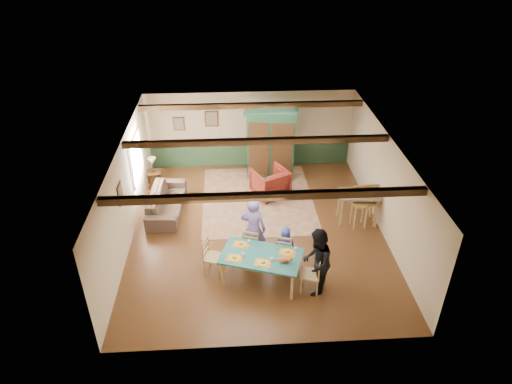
{
  "coord_description": "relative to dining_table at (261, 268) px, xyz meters",
  "views": [
    {
      "loc": [
        -0.69,
        -10.42,
        7.72
      ],
      "look_at": [
        -0.03,
        0.24,
        1.15
      ],
      "focal_mm": 32.0,
      "sensor_mm": 36.0,
      "label": 1
    }
  ],
  "objects": [
    {
      "name": "picture_left_wall",
      "position": [
        -3.42,
        1.44,
        1.36
      ],
      "size": [
        0.04,
        0.42,
        0.52
      ],
      "primitive_type": null,
      "color": "gray",
      "rests_on": "wall_left"
    },
    {
      "name": "dining_chair_end_left",
      "position": [
        -1.15,
        0.38,
        0.1
      ],
      "size": [
        0.58,
        0.56,
        1.0
      ],
      "primitive_type": null,
      "rotation": [
        0.0,
        0.0,
        1.25
      ],
      "color": "tan",
      "rests_on": "floor"
    },
    {
      "name": "floor",
      "position": [
        0.05,
        2.04,
        -0.39
      ],
      "size": [
        8.0,
        8.0,
        0.0
      ],
      "primitive_type": "plane",
      "color": "#472714",
      "rests_on": "ground"
    },
    {
      "name": "place_setting_near_left",
      "position": [
        -0.63,
        -0.07,
        0.45
      ],
      "size": [
        0.5,
        0.43,
        0.11
      ],
      "primitive_type": null,
      "rotation": [
        0.0,
        0.0,
        -0.32
      ],
      "color": "yellow",
      "rests_on": "dining_table"
    },
    {
      "name": "ceiling_beam_back",
      "position": [
        0.05,
        5.04,
        2.22
      ],
      "size": [
        6.95,
        0.16,
        0.16
      ],
      "primitive_type": "cube",
      "color": "black",
      "rests_on": "ceiling"
    },
    {
      "name": "sofa",
      "position": [
        -2.61,
        3.22,
        -0.06
      ],
      "size": [
        1.03,
        2.36,
        0.68
      ],
      "primitive_type": "imported",
      "rotation": [
        0.0,
        0.0,
        1.52
      ],
      "color": "#3E2F27",
      "rests_on": "floor"
    },
    {
      "name": "place_setting_far_right",
      "position": [
        0.63,
        0.07,
        0.45
      ],
      "size": [
        0.5,
        0.43,
        0.11
      ],
      "primitive_type": null,
      "rotation": [
        0.0,
        0.0,
        -0.32
      ],
      "color": "yellow",
      "rests_on": "dining_table"
    },
    {
      "name": "place_setting_far_left",
      "position": [
        -0.47,
        0.43,
        0.45
      ],
      "size": [
        0.5,
        0.43,
        0.11
      ],
      "primitive_type": null,
      "rotation": [
        0.0,
        0.0,
        -0.32
      ],
      "color": "yellow",
      "rests_on": "dining_table"
    },
    {
      "name": "armoire",
      "position": [
        0.68,
        5.16,
        0.81
      ],
      "size": [
        1.78,
        0.88,
        2.41
      ],
      "primitive_type": "cube",
      "rotation": [
        0.0,
        0.0,
        -0.12
      ],
      "color": "#153523",
      "rests_on": "floor"
    },
    {
      "name": "person_man",
      "position": [
        -0.14,
        0.93,
        0.51
      ],
      "size": [
        0.76,
        0.62,
        1.81
      ],
      "primitive_type": "imported",
      "rotation": [
        0.0,
        0.0,
        2.82
      ],
      "color": "#7362A8",
      "rests_on": "floor"
    },
    {
      "name": "dining_chair_end_right",
      "position": [
        1.15,
        -0.38,
        0.1
      ],
      "size": [
        0.58,
        0.56,
        1.0
      ],
      "primitive_type": null,
      "rotation": [
        0.0,
        0.0,
        -1.89
      ],
      "color": "tan",
      "rests_on": "floor"
    },
    {
      "name": "bar_stool_left",
      "position": [
        2.93,
        2.1,
        0.23
      ],
      "size": [
        0.47,
        0.51,
        1.24
      ],
      "primitive_type": null,
      "rotation": [
        0.0,
        0.0,
        0.07
      ],
      "color": "#A3833F",
      "rests_on": "floor"
    },
    {
      "name": "counter_table",
      "position": [
        2.94,
        2.35,
        0.08
      ],
      "size": [
        1.17,
        0.74,
        0.94
      ],
      "primitive_type": null,
      "rotation": [
        0.0,
        0.0,
        -0.08
      ],
      "color": "#9F917C",
      "rests_on": "floor"
    },
    {
      "name": "ceiling",
      "position": [
        0.05,
        2.04,
        2.31
      ],
      "size": [
        7.0,
        8.0,
        0.02
      ],
      "primitive_type": "cube",
      "color": "white",
      "rests_on": "wall_back"
    },
    {
      "name": "dining_chair_far_left",
      "position": [
        -0.16,
        0.85,
        0.1
      ],
      "size": [
        0.56,
        0.58,
        1.0
      ],
      "primitive_type": null,
      "rotation": [
        0.0,
        0.0,
        2.82
      ],
      "color": "tan",
      "rests_on": "floor"
    },
    {
      "name": "person_child",
      "position": [
        0.66,
        0.67,
        0.13
      ],
      "size": [
        0.59,
        0.48,
        1.05
      ],
      "primitive_type": "imported",
      "rotation": [
        0.0,
        0.0,
        2.82
      ],
      "color": "#2936A7",
      "rests_on": "floor"
    },
    {
      "name": "wall_back",
      "position": [
        0.05,
        6.04,
        0.96
      ],
      "size": [
        7.0,
        0.02,
        2.7
      ],
      "primitive_type": "cube",
      "color": "beige",
      "rests_on": "floor"
    },
    {
      "name": "person_woman",
      "position": [
        1.24,
        -0.41,
        0.47
      ],
      "size": [
        0.89,
        1.0,
        1.73
      ],
      "primitive_type": "imported",
      "rotation": [
        0.0,
        0.0,
        -1.89
      ],
      "color": "black",
      "rests_on": "floor"
    },
    {
      "name": "dining_table",
      "position": [
        0.0,
        0.0,
        0.0
      ],
      "size": [
        2.12,
        1.59,
        0.79
      ],
      "primitive_type": null,
      "rotation": [
        0.0,
        0.0,
        -0.32
      ],
      "color": "#1E615B",
      "rests_on": "floor"
    },
    {
      "name": "bar_stool_right",
      "position": [
        3.28,
        2.18,
        0.22
      ],
      "size": [
        0.45,
        0.49,
        1.22
      ],
      "primitive_type": null,
      "rotation": [
        0.0,
        0.0,
        -0.05
      ],
      "color": "#A3833F",
      "rests_on": "floor"
    },
    {
      "name": "table_lamp",
      "position": [
        -3.18,
        4.76,
        0.39
      ],
      "size": [
        0.29,
        0.29,
        0.49
      ],
      "primitive_type": null,
      "rotation": [
        0.0,
        0.0,
        -0.05
      ],
      "color": "tan",
      "rests_on": "end_table"
    },
    {
      "name": "place_setting_near_center",
      "position": [
        0.02,
        -0.28,
        0.45
      ],
      "size": [
        0.5,
        0.43,
        0.11
      ],
      "primitive_type": null,
      "rotation": [
        0.0,
        0.0,
        -0.32
      ],
      "color": "yellow",
      "rests_on": "dining_table"
    },
    {
      "name": "ceiling_beam_front",
      "position": [
        0.05,
        -0.26,
        2.22
      ],
      "size": [
        6.95,
        0.16,
        0.16
      ],
      "primitive_type": "cube",
      "color": "black",
      "rests_on": "ceiling"
    },
    {
      "name": "window_left",
      "position": [
        -3.42,
        3.74,
        1.16
      ],
      "size": [
        0.06,
        1.6,
        1.3
      ],
      "primitive_type": null,
      "color": "white",
      "rests_on": "wall_left"
    },
    {
      "name": "cat",
      "position": [
        0.51,
        -0.28,
        0.49
      ],
      "size": [
        0.4,
        0.26,
        0.19
      ],
      "primitive_type": null,
      "rotation": [
        0.0,
        0.0,
        -0.32
      ],
      "color": "orange",
      "rests_on": "dining_table"
    },
    {
      "name": "area_rug",
      "position": [
        0.16,
        3.73,
        -0.39
      ],
      "size": [
        3.45,
        4.09,
        0.01
      ],
      "primitive_type": "cube",
      "rotation": [
        0.0,
        0.0,
        0.01
      ],
      "color": "#C0B28B",
      "rests_on": "floor"
    },
    {
      "name": "end_table",
      "position": [
        -3.18,
        4.76,
        -0.13
      ],
      "size": [
        0.49,
        0.49,
        0.54
      ],
      "primitive_type": null,
      "rotation": [
        0.0,
        0.0,
        0.14
      ],
      "color": "black",
      "rests_on": "floor"
    },
    {
      "name": "picture_back_a",
      "position": [
        -1.25,
        6.01,
        1.41
      ],
      "size": [
        0.45,
        0.04,
        0.55
      ],
      "primitive_type": null,
      "color": "gray",
      "rests_on": "wall_back"
    },
    {
      "name": "picture_back_b",
      "position": [
        -2.35,
        6.01,
        1.26
      ],
      "size": [
        0.38,
        0.04,
        0.48
      ],
      "primitive_type": null,
      "color": "gray",
      "rests_on": "wall_back"
    },
    {
      "name": "wainscot_back",
      "position": [
        0.05,
        6.02,
        0.06
      ],
      "size": [
        6.95,
        0.03,
        0.9
      ],
      "primitive_type": "cube",
      "color": "#203B24",
      "rests_on": "floor"
    },
    {
      "name": "wall_left",
      "position": [
        -3.45,
        2.04,
        0.96
      ],
      "size": [
        0.02,
        8.0,
        2.7
      ],
      "primitive_type": "cube",
      "color": "beige",
      "rests_on": "floor"
    },
    {
      "name": "wall_right",
      "position": [
        3.55,
        2.04,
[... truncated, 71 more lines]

